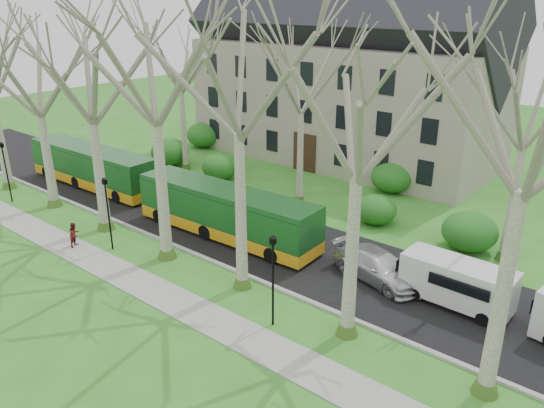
{
  "coord_description": "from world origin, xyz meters",
  "views": [
    {
      "loc": [
        18.65,
        -16.61,
        13.75
      ],
      "look_at": [
        2.69,
        3.0,
        3.76
      ],
      "focal_mm": 35.0,
      "sensor_mm": 36.0,
      "label": 1
    }
  ],
  "objects_px": {
    "bus_lead": "(93,167)",
    "sedan": "(378,266)",
    "pedestrian_b": "(75,234)",
    "bus_follow": "(226,212)",
    "van_a": "(457,284)"
  },
  "relations": [
    {
      "from": "bus_lead",
      "to": "sedan",
      "type": "relative_size",
      "value": 2.37
    },
    {
      "from": "sedan",
      "to": "pedestrian_b",
      "type": "xyz_separation_m",
      "value": [
        -15.59,
        -7.64,
        -0.03
      ]
    },
    {
      "from": "bus_follow",
      "to": "pedestrian_b",
      "type": "distance_m",
      "value": 8.87
    },
    {
      "from": "bus_lead",
      "to": "bus_follow",
      "type": "relative_size",
      "value": 0.99
    },
    {
      "from": "bus_follow",
      "to": "van_a",
      "type": "distance_m",
      "value": 13.85
    },
    {
      "from": "bus_follow",
      "to": "bus_lead",
      "type": "bearing_deg",
      "value": 177.53
    },
    {
      "from": "bus_lead",
      "to": "van_a",
      "type": "relative_size",
      "value": 2.43
    },
    {
      "from": "sedan",
      "to": "bus_follow",
      "type": "bearing_deg",
      "value": 110.35
    },
    {
      "from": "sedan",
      "to": "bus_lead",
      "type": "bearing_deg",
      "value": 106.45
    },
    {
      "from": "bus_lead",
      "to": "van_a",
      "type": "height_order",
      "value": "bus_lead"
    },
    {
      "from": "bus_follow",
      "to": "sedan",
      "type": "xyz_separation_m",
      "value": [
        9.75,
        1.02,
        -0.8
      ]
    },
    {
      "from": "sedan",
      "to": "pedestrian_b",
      "type": "bearing_deg",
      "value": 130.5
    },
    {
      "from": "bus_follow",
      "to": "sedan",
      "type": "relative_size",
      "value": 2.39
    },
    {
      "from": "bus_follow",
      "to": "sedan",
      "type": "distance_m",
      "value": 9.83
    },
    {
      "from": "bus_follow",
      "to": "van_a",
      "type": "xyz_separation_m",
      "value": [
        13.8,
        1.15,
        -0.45
      ]
    }
  ]
}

